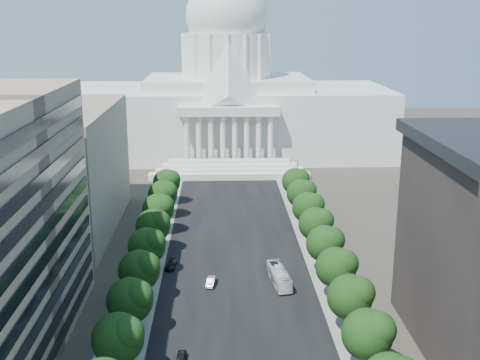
{
  "coord_description": "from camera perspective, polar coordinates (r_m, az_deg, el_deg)",
  "views": [
    {
      "loc": [
        -3.25,
        -41.54,
        50.64
      ],
      "look_at": [
        1.09,
        80.52,
        17.44
      ],
      "focal_mm": 45.0,
      "sensor_mm": 36.0,
      "label": 1
    }
  ],
  "objects": [
    {
      "name": "tree_r_j",
      "position": [
        168.68,
        5.39,
        -0.05
      ],
      "size": [
        7.79,
        7.6,
        9.97
      ],
      "color": "#33261C",
      "rests_on": "ground"
    },
    {
      "name": "car_dark_a",
      "position": [
        95.51,
        -5.59,
        -16.44
      ],
      "size": [
        1.69,
        3.84,
        1.29
      ],
      "primitive_type": "imported",
      "rotation": [
        0.0,
        0.0,
        -0.05
      ],
      "color": "black",
      "rests_on": "ground"
    },
    {
      "name": "tree_r_g",
      "position": [
        134.65,
        7.33,
        -4.08
      ],
      "size": [
        7.79,
        7.6,
        9.97
      ],
      "color": "#33261C",
      "rests_on": "ground"
    },
    {
      "name": "streetlight_e",
      "position": [
        159.72,
        6.39,
        -1.19
      ],
      "size": [
        2.61,
        0.44,
        9.0
      ],
      "color": "gray",
      "rests_on": "ground"
    },
    {
      "name": "road_asphalt",
      "position": [
        140.99,
        -0.58,
        -5.84
      ],
      "size": [
        30.0,
        260.0,
        0.01
      ],
      "primitive_type": "cube",
      "color": "black",
      "rests_on": "ground"
    },
    {
      "name": "streetlight_d",
      "position": [
        136.23,
        7.89,
        -4.15
      ],
      "size": [
        2.61,
        0.44,
        9.0
      ],
      "color": "gray",
      "rests_on": "ground"
    },
    {
      "name": "car_silver",
      "position": [
        119.02,
        -2.77,
        -9.61
      ],
      "size": [
        2.12,
        4.57,
        1.45
      ],
      "primitive_type": "imported",
      "rotation": [
        0.0,
        0.0,
        -0.14
      ],
      "color": "#95969C",
      "rests_on": "ground"
    },
    {
      "name": "tree_l_g",
      "position": [
        133.69,
        -8.13,
        -4.25
      ],
      "size": [
        7.79,
        7.6,
        9.97
      ],
      "color": "#33261C",
      "rests_on": "ground"
    },
    {
      "name": "tree_r_e",
      "position": [
        112.65,
        9.28,
        -8.1
      ],
      "size": [
        7.79,
        7.6,
        9.97
      ],
      "color": "#33261C",
      "rests_on": "ground"
    },
    {
      "name": "streetlight_b",
      "position": [
        91.67,
        13.3,
        -14.51
      ],
      "size": [
        2.61,
        0.44,
        9.0
      ],
      "color": "gray",
      "rests_on": "ground"
    },
    {
      "name": "tree_r_c",
      "position": [
        91.66,
        12.22,
        -13.99
      ],
      "size": [
        7.79,
        7.6,
        9.97
      ],
      "color": "#33261C",
      "rests_on": "ground"
    },
    {
      "name": "tree_l_c",
      "position": [
        90.24,
        -11.32,
        -14.44
      ],
      "size": [
        7.79,
        7.6,
        9.97
      ],
      "color": "#33261C",
      "rests_on": "ground"
    },
    {
      "name": "capitol",
      "position": [
        228.52,
        -1.21,
        7.5
      ],
      "size": [
        120.0,
        56.0,
        73.0
      ],
      "color": "white",
      "rests_on": "ground"
    },
    {
      "name": "sidewalk_right",
      "position": [
        142.7,
        7.11,
        -5.7
      ],
      "size": [
        8.0,
        260.0,
        0.02
      ],
      "primitive_type": "cube",
      "color": "gray",
      "rests_on": "ground"
    },
    {
      "name": "office_block_left_far",
      "position": [
        152.67,
        -19.02,
        0.86
      ],
      "size": [
        38.0,
        52.0,
        30.0
      ],
      "primitive_type": "cube",
      "color": "gray",
      "rests_on": "ground"
    },
    {
      "name": "tree_l_e",
      "position": [
        111.5,
        -9.39,
        -8.36
      ],
      "size": [
        7.79,
        7.6,
        9.97
      ],
      "color": "#33261C",
      "rests_on": "ground"
    },
    {
      "name": "tree_r_i",
      "position": [
        157.24,
        5.94,
        -1.2
      ],
      "size": [
        7.79,
        7.6,
        9.97
      ],
      "color": "#33261C",
      "rests_on": "ground"
    },
    {
      "name": "tree_l_h",
      "position": [
        145.0,
        -7.65,
        -2.68
      ],
      "size": [
        7.79,
        7.6,
        9.97
      ],
      "color": "#33261C",
      "rests_on": "ground"
    },
    {
      "name": "streetlight_c",
      "position": [
        113.38,
        10.03,
        -8.33
      ],
      "size": [
        2.61,
        0.44,
        9.0
      ],
      "color": "gray",
      "rests_on": "ground"
    },
    {
      "name": "tree_l_i",
      "position": [
        156.41,
        -7.24,
        -1.33
      ],
      "size": [
        7.79,
        7.6,
        9.97
      ],
      "color": "#33261C",
      "rests_on": "ground"
    },
    {
      "name": "car_dark_b",
      "position": [
        127.25,
        -6.55,
        -8.02
      ],
      "size": [
        2.32,
        4.77,
        1.34
      ],
      "primitive_type": "imported",
      "rotation": [
        0.0,
        0.0,
        -0.1
      ],
      "color": "black",
      "rests_on": "ground"
    },
    {
      "name": "streetlight_f",
      "position": [
        183.61,
        5.27,
        1.01
      ],
      "size": [
        2.61,
        0.44,
        9.0
      ],
      "color": "gray",
      "rests_on": "ground"
    },
    {
      "name": "tree_r_f",
      "position": [
        123.56,
        8.21,
        -5.91
      ],
      "size": [
        7.79,
        7.6,
        9.97
      ],
      "color": "#33261C",
      "rests_on": "ground"
    },
    {
      "name": "tree_l_d",
      "position": [
        100.71,
        -10.24,
        -11.08
      ],
      "size": [
        7.79,
        7.6,
        9.97
      ],
      "color": "#33261C",
      "rests_on": "ground"
    },
    {
      "name": "tree_l_j",
      "position": [
        167.91,
        -6.89,
        -0.16
      ],
      "size": [
        7.79,
        7.6,
        9.97
      ],
      "color": "#33261C",
      "rests_on": "ground"
    },
    {
      "name": "city_bus",
      "position": [
        119.44,
        3.72,
        -9.08
      ],
      "size": [
        4.12,
        11.66,
        3.18
      ],
      "primitive_type": "imported",
      "rotation": [
        0.0,
        0.0,
        0.13
      ],
      "color": "white",
      "rests_on": "ground"
    },
    {
      "name": "tree_r_d",
      "position": [
        101.99,
        10.58,
        -10.75
      ],
      "size": [
        7.79,
        7.6,
        9.97
      ],
      "color": "#33261C",
      "rests_on": "ground"
    },
    {
      "name": "tree_r_h",
      "position": [
        145.89,
        6.58,
        -2.53
      ],
      "size": [
        7.79,
        7.6,
        9.97
      ],
      "color": "#33261C",
      "rests_on": "ground"
    },
    {
      "name": "sidewalk_left",
      "position": [
        141.83,
        -8.32,
        -5.88
      ],
      "size": [
        8.0,
        260.0,
        0.02
      ],
      "primitive_type": "cube",
      "color": "gray",
      "rests_on": "ground"
    },
    {
      "name": "tree_l_f",
      "position": [
        122.51,
        -8.7,
        -6.12
      ],
      "size": [
        7.79,
        7.6,
        9.97
      ],
      "color": "#33261C",
      "rests_on": "ground"
    }
  ]
}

